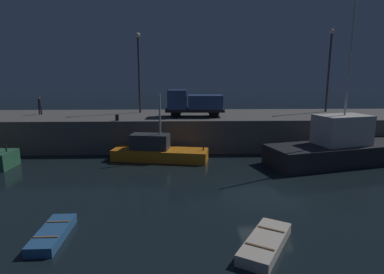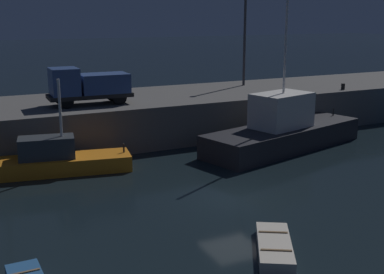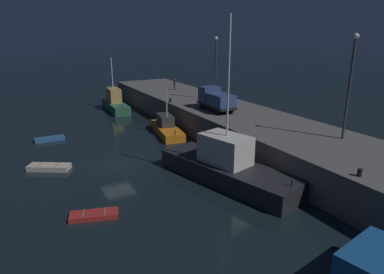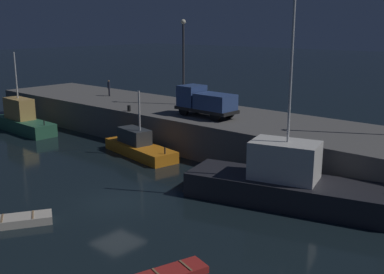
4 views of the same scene
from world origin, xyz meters
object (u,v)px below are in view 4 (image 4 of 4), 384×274
at_px(fishing_boat_white, 23,120).
at_px(dockworker, 109,87).
at_px(lamp_post_west, 183,55).
at_px(fishing_boat_orange, 288,183).
at_px(utility_truck, 205,101).
at_px(bollard_central, 129,108).
at_px(fishing_trawler_red, 139,146).
at_px(dinghy_orange_near, 18,220).
at_px(rowboat_white_mid, 172,274).

distance_m(fishing_boat_white, dockworker, 8.92).
bearing_deg(lamp_post_west, fishing_boat_orange, -29.12).
bearing_deg(utility_truck, lamp_post_west, 148.53).
xyz_separation_m(lamp_post_west, dockworker, (-9.10, -1.18, -3.50)).
height_order(lamp_post_west, bollard_central, lamp_post_west).
bearing_deg(fishing_trawler_red, dinghy_orange_near, -68.77).
distance_m(fishing_boat_orange, dockworker, 26.20).
height_order(fishing_trawler_red, fishing_boat_orange, fishing_boat_orange).
bearing_deg(rowboat_white_mid, dockworker, 145.32).
distance_m(dinghy_orange_near, lamp_post_west, 22.60).
bearing_deg(dinghy_orange_near, fishing_trawler_red, 111.23).
height_order(fishing_trawler_red, dinghy_orange_near, fishing_trawler_red).
distance_m(fishing_trawler_red, dockworker, 13.32).
height_order(fishing_boat_orange, lamp_post_west, fishing_boat_orange).
bearing_deg(dinghy_orange_near, fishing_boat_white, 149.91).
bearing_deg(dinghy_orange_near, fishing_boat_orange, 52.84).
relative_size(rowboat_white_mid, utility_truck, 0.59).
bearing_deg(dinghy_orange_near, dockworker, 130.33).
xyz_separation_m(fishing_boat_orange, rowboat_white_mid, (0.59, -10.02, -1.00)).
height_order(fishing_boat_white, bollard_central, fishing_boat_white).
xyz_separation_m(fishing_trawler_red, utility_truck, (2.90, 4.47, 3.23)).
bearing_deg(rowboat_white_mid, fishing_boat_white, 161.31).
relative_size(fishing_trawler_red, dinghy_orange_near, 2.16).
bearing_deg(rowboat_white_mid, fishing_boat_orange, 93.37).
height_order(fishing_boat_white, dinghy_orange_near, fishing_boat_white).
xyz_separation_m(dinghy_orange_near, dockworker, (-16.23, 19.12, 3.42)).
bearing_deg(fishing_boat_white, fishing_boat_orange, 0.85).
distance_m(lamp_post_west, dockworker, 9.82).
bearing_deg(dockworker, lamp_post_west, 7.36).
distance_m(rowboat_white_mid, lamp_post_west, 25.95).
bearing_deg(dockworker, dinghy_orange_near, -49.67).
distance_m(fishing_trawler_red, fishing_boat_orange, 13.70).
relative_size(rowboat_white_mid, lamp_post_west, 0.40).
height_order(fishing_trawler_red, dockworker, fishing_trawler_red).
distance_m(dinghy_orange_near, bollard_central, 17.16).
bearing_deg(bollard_central, rowboat_white_mid, -37.14).
relative_size(dinghy_orange_near, utility_truck, 0.66).
bearing_deg(lamp_post_west, fishing_trawler_red, -73.85).
distance_m(utility_truck, bollard_central, 6.76).
distance_m(fishing_boat_white, utility_truck, 18.34).
relative_size(fishing_trawler_red, dockworker, 4.61).
bearing_deg(fishing_boat_orange, dinghy_orange_near, -127.16).
relative_size(fishing_trawler_red, lamp_post_west, 0.99).
xyz_separation_m(fishing_trawler_red, fishing_boat_white, (-14.16, -1.64, 0.40)).
bearing_deg(bollard_central, fishing_boat_orange, -10.98).
bearing_deg(fishing_boat_white, fishing_trawler_red, 6.61).
relative_size(rowboat_white_mid, dockworker, 1.89).
relative_size(fishing_boat_white, rowboat_white_mid, 2.65).
bearing_deg(dockworker, fishing_boat_orange, -17.05).
bearing_deg(dockworker, rowboat_white_mid, -34.68).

